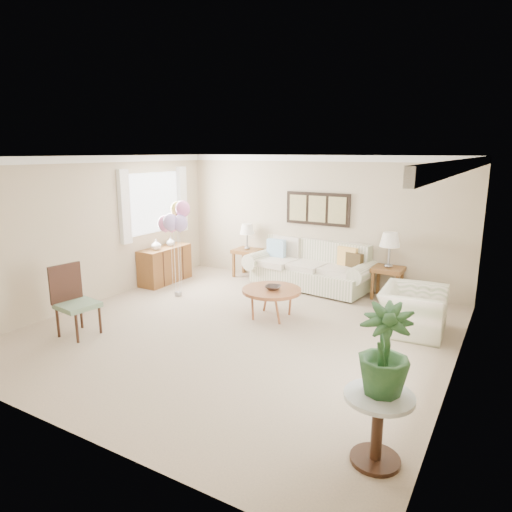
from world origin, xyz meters
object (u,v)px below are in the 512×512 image
(accent_chair, at_px, (74,299))
(balloon_cluster, at_px, (175,219))
(armchair, at_px, (413,310))
(sofa, at_px, (311,269))
(coffee_table, at_px, (272,291))

(accent_chair, height_order, balloon_cluster, balloon_cluster)
(balloon_cluster, bearing_deg, armchair, 5.79)
(balloon_cluster, bearing_deg, accent_chair, -93.12)
(sofa, relative_size, accent_chair, 2.49)
(coffee_table, relative_size, accent_chair, 0.91)
(armchair, height_order, accent_chair, accent_chair)
(coffee_table, bearing_deg, sofa, 93.98)
(sofa, relative_size, coffee_table, 2.73)
(armchair, relative_size, balloon_cluster, 0.57)
(coffee_table, xyz_separation_m, armchair, (2.12, 0.54, -0.11))
(sofa, bearing_deg, balloon_cluster, -137.14)
(armchair, bearing_deg, sofa, 55.05)
(balloon_cluster, bearing_deg, coffee_table, -3.22)
(sofa, xyz_separation_m, coffee_table, (0.13, -1.92, 0.08))
(coffee_table, distance_m, armchair, 2.20)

